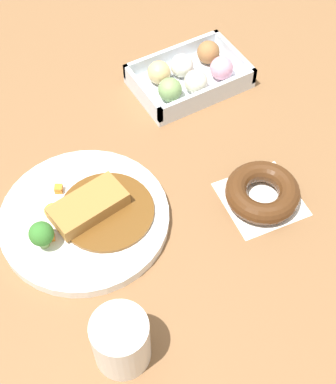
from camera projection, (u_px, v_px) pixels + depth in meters
name	position (u px, v px, depth m)	size (l,w,h in m)	color
ground_plane	(139.00, 186.00, 0.92)	(1.60, 1.60, 0.00)	brown
curry_plate	(85.00, 217.00, 0.87)	(0.26, 0.26, 0.07)	white
donut_box	(189.00, 75.00, 1.04)	(0.21, 0.14, 0.06)	silver
chocolate_ring_donut	(262.00, 193.00, 0.89)	(0.13, 0.13, 0.04)	white
coffee_mug	(121.00, 341.00, 0.72)	(0.08, 0.08, 0.09)	silver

